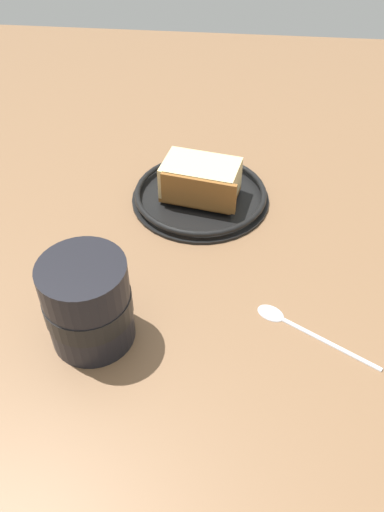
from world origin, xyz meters
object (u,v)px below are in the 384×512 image
(small_plate, at_px, (204,195))
(teaspoon, at_px, (292,322))
(cake_slice, at_px, (204,181))
(tea_mug, at_px, (88,302))

(small_plate, xyz_separation_m, teaspoon, (0.20, 0.11, -0.00))
(cake_slice, xyz_separation_m, tea_mug, (0.23, -0.09, 0.02))
(small_plate, height_order, tea_mug, tea_mug)
(small_plate, xyz_separation_m, tea_mug, (0.24, -0.09, 0.04))
(tea_mug, bearing_deg, teaspoon, 99.37)
(small_plate, bearing_deg, teaspoon, 28.32)
(cake_slice, height_order, teaspoon, cake_slice)
(small_plate, relative_size, tea_mug, 1.66)
(tea_mug, relative_size, teaspoon, 0.88)
(cake_slice, bearing_deg, small_plate, 169.44)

